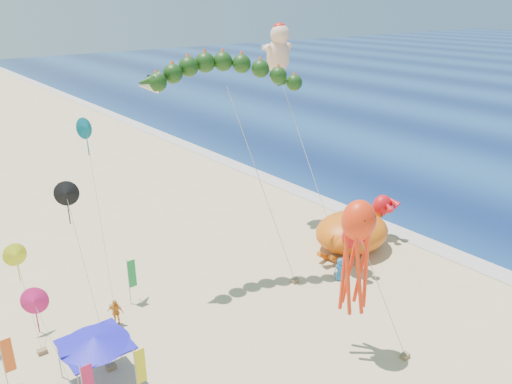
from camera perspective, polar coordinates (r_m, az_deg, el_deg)
ground at (r=35.35m, az=4.63°, el=-10.06°), size 320.00×320.00×0.00m
foam_strip at (r=43.55m, az=16.31°, el=-4.56°), size 320.00×320.00×0.00m
crab_inflatable at (r=39.31m, az=11.06°, el=-4.36°), size 8.30×6.87×3.64m
dragon_kite at (r=31.86m, az=-3.63°, el=12.84°), size 10.79×6.47×14.88m
cherub_kite at (r=41.63m, az=2.65°, el=15.88°), size 2.01×7.80×16.57m
octopus_kite at (r=26.50m, az=11.44°, el=-6.30°), size 2.91×3.55×8.91m
canopy_blue at (r=27.05m, az=-17.95°, el=-15.91°), size 3.45×3.45×2.71m
feather_flags at (r=27.85m, az=-18.01°, el=-15.81°), size 8.71×8.19×3.20m
beachgoers at (r=29.71m, az=-14.52°, el=-15.66°), size 21.61×9.09×1.74m
small_kites at (r=28.45m, az=-23.75°, el=-4.24°), size 9.95×10.75×11.78m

